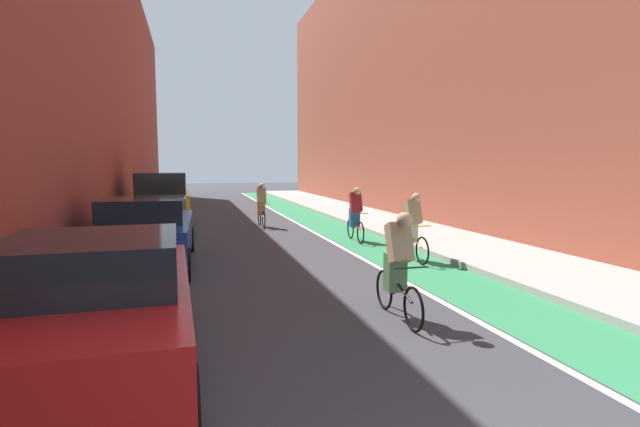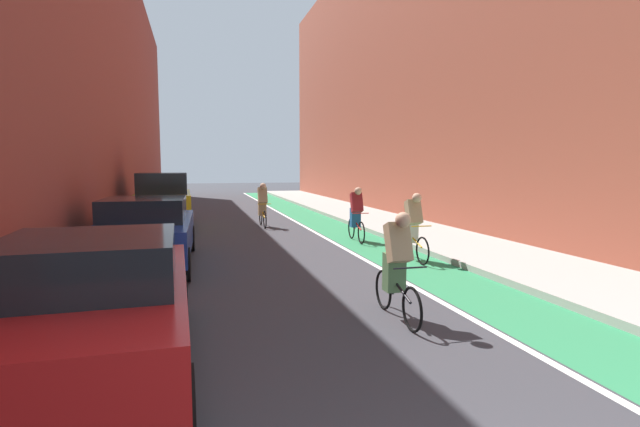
% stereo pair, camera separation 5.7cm
% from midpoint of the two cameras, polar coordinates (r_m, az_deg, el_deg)
% --- Properties ---
extents(ground_plane, '(87.61, 87.61, 0.00)m').
position_cam_midpoint_polar(ground_plane, '(16.98, -9.00, -1.85)').
color(ground_plane, '#38383D').
extents(bike_lane_paint, '(1.60, 39.82, 0.00)m').
position_cam_midpoint_polar(bike_lane_paint, '(19.47, -0.73, -0.80)').
color(bike_lane_paint, '#2D8451').
rests_on(bike_lane_paint, ground).
extents(lane_divider_stripe, '(0.12, 39.82, 0.00)m').
position_cam_midpoint_polar(lane_divider_stripe, '(19.27, -3.32, -0.88)').
color(lane_divider_stripe, white).
rests_on(lane_divider_stripe, ground).
extents(sidewalk_right, '(2.91, 39.82, 0.14)m').
position_cam_midpoint_polar(sidewalk_right, '(20.14, 5.49, -0.41)').
color(sidewalk_right, '#A8A59E').
rests_on(sidewalk_right, ground).
extents(building_facade_left, '(3.00, 39.82, 11.04)m').
position_cam_midpoint_polar(building_facade_left, '(19.41, -27.34, 14.89)').
color(building_facade_left, brown).
rests_on(building_facade_left, ground).
extents(building_facade_right, '(2.40, 35.82, 13.45)m').
position_cam_midpoint_polar(building_facade_right, '(23.33, 10.22, 16.79)').
color(building_facade_right, '#9E4C38').
rests_on(building_facade_right, ground).
extents(parked_sedan_red, '(2.02, 4.36, 1.53)m').
position_cam_midpoint_polar(parked_sedan_red, '(5.58, -25.35, -9.87)').
color(parked_sedan_red, red).
rests_on(parked_sedan_red, ground).
extents(parked_sedan_blue, '(2.06, 4.52, 1.53)m').
position_cam_midpoint_polar(parked_sedan_blue, '(11.20, -20.18, -2.01)').
color(parked_sedan_blue, navy).
rests_on(parked_sedan_blue, ground).
extents(parked_suv_yellow_cab, '(1.95, 4.37, 1.98)m').
position_cam_midpoint_polar(parked_suv_yellow_cab, '(17.56, -18.39, 1.50)').
color(parked_suv_yellow_cab, yellow).
rests_on(parked_suv_yellow_cab, ground).
extents(cyclist_lead, '(0.48, 1.67, 1.59)m').
position_cam_midpoint_polar(cyclist_lead, '(7.02, 9.05, -6.07)').
color(cyclist_lead, black).
rests_on(cyclist_lead, ground).
extents(cyclist_mid, '(0.48, 1.69, 1.60)m').
position_cam_midpoint_polar(cyclist_mid, '(11.40, 10.78, -1.32)').
color(cyclist_mid, black).
rests_on(cyclist_mid, ground).
extents(cyclist_trailing, '(0.48, 1.69, 1.60)m').
position_cam_midpoint_polar(cyclist_trailing, '(14.07, 4.12, -0.06)').
color(cyclist_trailing, black).
rests_on(cyclist_trailing, ground).
extents(cyclist_far, '(0.48, 1.69, 1.60)m').
position_cam_midpoint_polar(cyclist_far, '(17.41, -7.10, 1.03)').
color(cyclist_far, black).
rests_on(cyclist_far, ground).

